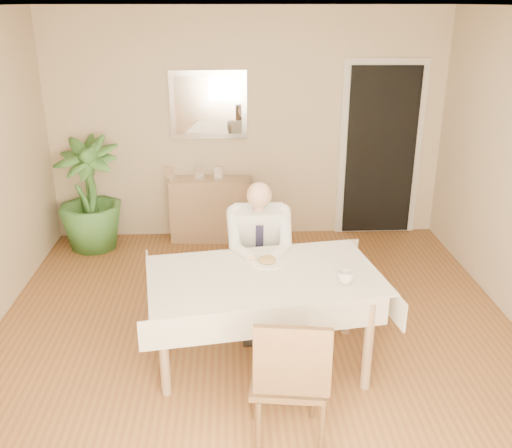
{
  "coord_description": "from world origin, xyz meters",
  "views": [
    {
      "loc": [
        -0.2,
        -3.94,
        2.63
      ],
      "look_at": [
        0.0,
        0.35,
        0.95
      ],
      "focal_mm": 40.0,
      "sensor_mm": 36.0,
      "label": 1
    }
  ],
  "objects_px": {
    "dining_table": "(264,284)",
    "chair_near": "(290,376)",
    "chair_far": "(258,260)",
    "seated_man": "(260,249)",
    "sideboard": "(211,209)",
    "potted_palm": "(89,195)",
    "coffee_mug": "(345,278)"
  },
  "relations": [
    {
      "from": "chair_near",
      "to": "sideboard",
      "type": "relative_size",
      "value": 1.03
    },
    {
      "from": "chair_far",
      "to": "chair_near",
      "type": "height_order",
      "value": "chair_near"
    },
    {
      "from": "chair_far",
      "to": "potted_palm",
      "type": "distance_m",
      "value": 2.3
    },
    {
      "from": "sideboard",
      "to": "chair_near",
      "type": "bearing_deg",
      "value": -77.52
    },
    {
      "from": "chair_far",
      "to": "potted_palm",
      "type": "relative_size",
      "value": 0.65
    },
    {
      "from": "chair_near",
      "to": "seated_man",
      "type": "distance_m",
      "value": 1.55
    },
    {
      "from": "chair_near",
      "to": "seated_man",
      "type": "relative_size",
      "value": 0.76
    },
    {
      "from": "seated_man",
      "to": "coffee_mug",
      "type": "distance_m",
      "value": 0.96
    },
    {
      "from": "dining_table",
      "to": "seated_man",
      "type": "distance_m",
      "value": 0.59
    },
    {
      "from": "chair_near",
      "to": "sideboard",
      "type": "distance_m",
      "value": 3.48
    },
    {
      "from": "sideboard",
      "to": "coffee_mug",
      "type": "bearing_deg",
      "value": -65.57
    },
    {
      "from": "dining_table",
      "to": "chair_far",
      "type": "distance_m",
      "value": 0.9
    },
    {
      "from": "seated_man",
      "to": "potted_palm",
      "type": "height_order",
      "value": "potted_palm"
    },
    {
      "from": "seated_man",
      "to": "dining_table",
      "type": "bearing_deg",
      "value": -90.0
    },
    {
      "from": "chair_far",
      "to": "seated_man",
      "type": "relative_size",
      "value": 0.66
    },
    {
      "from": "seated_man",
      "to": "coffee_mug",
      "type": "relative_size",
      "value": 10.75
    },
    {
      "from": "chair_near",
      "to": "potted_palm",
      "type": "relative_size",
      "value": 0.75
    },
    {
      "from": "potted_palm",
      "to": "chair_near",
      "type": "bearing_deg",
      "value": -59.62
    },
    {
      "from": "chair_far",
      "to": "chair_near",
      "type": "bearing_deg",
      "value": -91.35
    },
    {
      "from": "coffee_mug",
      "to": "chair_near",
      "type": "bearing_deg",
      "value": -121.5
    },
    {
      "from": "potted_palm",
      "to": "seated_man",
      "type": "bearing_deg",
      "value": -43.45
    },
    {
      "from": "chair_near",
      "to": "seated_man",
      "type": "xyz_separation_m",
      "value": [
        -0.1,
        1.53,
        0.15
      ]
    },
    {
      "from": "dining_table",
      "to": "chair_near",
      "type": "height_order",
      "value": "chair_near"
    },
    {
      "from": "coffee_mug",
      "to": "potted_palm",
      "type": "xyz_separation_m",
      "value": [
        -2.37,
        2.47,
        -0.17
      ]
    },
    {
      "from": "dining_table",
      "to": "sideboard",
      "type": "height_order",
      "value": "dining_table"
    },
    {
      "from": "sideboard",
      "to": "potted_palm",
      "type": "bearing_deg",
      "value": -168.96
    },
    {
      "from": "sideboard",
      "to": "potted_palm",
      "type": "xyz_separation_m",
      "value": [
        -1.33,
        -0.19,
        0.26
      ]
    },
    {
      "from": "sideboard",
      "to": "potted_palm",
      "type": "distance_m",
      "value": 1.37
    },
    {
      "from": "coffee_mug",
      "to": "sideboard",
      "type": "relative_size",
      "value": 0.13
    },
    {
      "from": "dining_table",
      "to": "chair_far",
      "type": "xyz_separation_m",
      "value": [
        0.0,
        0.87,
        -0.21
      ]
    },
    {
      "from": "potted_palm",
      "to": "coffee_mug",
      "type": "bearing_deg",
      "value": -46.19
    },
    {
      "from": "sideboard",
      "to": "potted_palm",
      "type": "relative_size",
      "value": 0.73
    }
  ]
}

